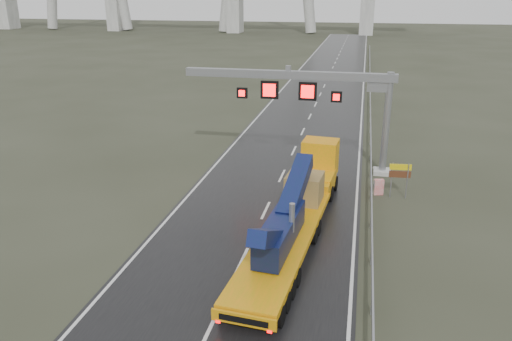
% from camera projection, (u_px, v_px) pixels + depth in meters
% --- Properties ---
extents(ground, '(400.00, 400.00, 0.00)m').
position_uv_depth(ground, '(219.00, 310.00, 20.38)').
color(ground, '#2F3223').
rests_on(ground, ground).
extents(road, '(11.00, 200.00, 0.02)m').
position_uv_depth(road, '(316.00, 104.00, 57.17)').
color(road, black).
rests_on(road, ground).
extents(guardrail, '(0.20, 140.00, 1.40)m').
position_uv_depth(guardrail, '(371.00, 123.00, 46.54)').
color(guardrail, gray).
rests_on(guardrail, ground).
extents(sign_gantry, '(14.90, 1.20, 7.42)m').
position_uv_depth(sign_gantry, '(318.00, 93.00, 34.61)').
color(sign_gantry, '#9D9E99').
rests_on(sign_gantry, ground).
extents(heavy_haul_truck, '(3.85, 16.96, 3.95)m').
position_uv_depth(heavy_haul_truck, '(300.00, 201.00, 27.13)').
color(heavy_haul_truck, orange).
rests_on(heavy_haul_truck, ground).
extents(exit_sign_pair, '(1.33, 0.17, 2.28)m').
position_uv_depth(exit_sign_pair, '(400.00, 174.00, 30.93)').
color(exit_sign_pair, gray).
rests_on(exit_sign_pair, ground).
extents(striped_barrier, '(0.66, 0.46, 1.01)m').
position_uv_depth(striped_barrier, '(379.00, 187.00, 31.80)').
color(striped_barrier, red).
rests_on(striped_barrier, ground).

